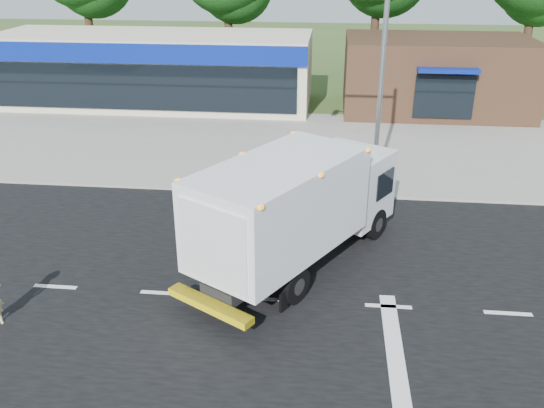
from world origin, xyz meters
name	(u,v)px	position (x,y,z in m)	size (l,w,h in m)	color
ground	(273,300)	(0.00, 0.00, 0.00)	(120.00, 120.00, 0.00)	#385123
road_asphalt	(273,300)	(0.00, 0.00, 0.00)	(60.00, 14.00, 0.02)	black
sidewalk	(295,182)	(0.00, 8.20, 0.06)	(60.00, 2.40, 0.12)	gray
parking_apron	(303,138)	(0.00, 14.00, 0.01)	(60.00, 9.00, 0.02)	gray
lane_markings	(323,334)	(1.35, -1.35, 0.02)	(55.20, 7.00, 0.01)	silver
ems_box_truck	(297,203)	(0.48, 1.89, 1.98)	(6.05, 7.86, 3.43)	black
retail_strip_mall	(154,69)	(-9.00, 19.93, 2.01)	(18.00, 6.20, 4.00)	beige
brown_storefront	(436,75)	(7.00, 19.98, 2.00)	(10.00, 6.70, 4.00)	#382316
traffic_signal_pole	(364,60)	(2.35, 7.60, 4.92)	(3.51, 0.25, 8.00)	gray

